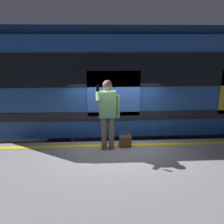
# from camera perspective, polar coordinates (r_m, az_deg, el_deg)

# --- Properties ---
(ground_plane) EXTENTS (23.53, 23.53, 0.00)m
(ground_plane) POSITION_cam_1_polar(r_m,az_deg,el_deg) (7.25, 0.82, -14.09)
(ground_plane) COLOR #3D3D3F
(platform) EXTENTS (13.97, 4.08, 1.03)m
(platform) POSITION_cam_1_polar(r_m,az_deg,el_deg) (5.27, 2.58, -20.48)
(platform) COLOR gray
(platform) RESTS_ON ground
(safety_line) EXTENTS (13.69, 0.16, 0.01)m
(safety_line) POSITION_cam_1_polar(r_m,az_deg,el_deg) (6.51, 1.05, -7.57)
(safety_line) COLOR yellow
(safety_line) RESTS_ON platform
(track_rail_near) EXTENTS (18.16, 0.08, 0.16)m
(track_rail_near) POSITION_cam_1_polar(r_m,az_deg,el_deg) (8.20, 0.24, -9.63)
(track_rail_near) COLOR slate
(track_rail_near) RESTS_ON ground
(track_rail_far) EXTENTS (18.16, 0.08, 0.16)m
(track_rail_far) POSITION_cam_1_polar(r_m,az_deg,el_deg) (9.51, -0.31, -5.85)
(track_rail_far) COLOR slate
(track_rail_far) RESTS_ON ground
(train_carriage) EXTENTS (10.58, 2.75, 3.86)m
(train_carriage) POSITION_cam_1_polar(r_m,az_deg,el_deg) (8.47, 12.48, 7.78)
(train_carriage) COLOR #1E478C
(train_carriage) RESTS_ON ground
(passenger) EXTENTS (0.57, 0.55, 1.72)m
(passenger) POSITION_cam_1_polar(r_m,az_deg,el_deg) (5.97, -1.01, 0.55)
(passenger) COLOR brown
(passenger) RESTS_ON platform
(handbag) EXTENTS (0.30, 0.28, 0.35)m
(handbag) POSITION_cam_1_polar(r_m,az_deg,el_deg) (6.40, 2.99, -6.53)
(handbag) COLOR #59331E
(handbag) RESTS_ON platform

